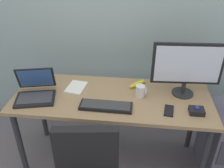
# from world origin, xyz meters

# --- Properties ---
(ground_plane) EXTENTS (8.00, 8.00, 0.00)m
(ground_plane) POSITION_xyz_m (0.00, 0.00, 0.00)
(ground_plane) COLOR slate
(desk) EXTENTS (1.64, 0.64, 0.74)m
(desk) POSITION_xyz_m (0.00, 0.00, 0.66)
(desk) COLOR #9D7A54
(desk) RESTS_ON ground
(monitor_main) EXTENTS (0.56, 0.18, 0.45)m
(monitor_main) POSITION_xyz_m (0.59, 0.11, 1.00)
(monitor_main) COLOR #262628
(monitor_main) RESTS_ON desk
(keyboard) EXTENTS (0.41, 0.14, 0.03)m
(keyboard) POSITION_xyz_m (-0.03, -0.16, 0.76)
(keyboard) COLOR black
(keyboard) RESTS_ON desk
(laptop) EXTENTS (0.37, 0.36, 0.23)m
(laptop) POSITION_xyz_m (-0.63, -0.07, 0.79)
(laptop) COLOR black
(laptop) RESTS_ON desk
(trackball_mouse) EXTENTS (0.11, 0.09, 0.07)m
(trackball_mouse) POSITION_xyz_m (0.66, -0.15, 0.76)
(trackball_mouse) COLOR black
(trackball_mouse) RESTS_ON desk
(coffee_mug) EXTENTS (0.09, 0.08, 0.10)m
(coffee_mug) POSITION_xyz_m (0.24, 0.03, 0.79)
(coffee_mug) COLOR silver
(coffee_mug) RESTS_ON desk
(paper_notepad) EXTENTS (0.18, 0.23, 0.01)m
(paper_notepad) POSITION_xyz_m (-0.33, 0.10, 0.75)
(paper_notepad) COLOR white
(paper_notepad) RESTS_ON desk
(cell_phone) EXTENTS (0.09, 0.15, 0.01)m
(cell_phone) POSITION_xyz_m (0.45, -0.15, 0.75)
(cell_phone) COLOR black
(cell_phone) RESTS_ON desk
(banana) EXTENTS (0.17, 0.16, 0.04)m
(banana) POSITION_xyz_m (0.21, 0.19, 0.76)
(banana) COLOR yellow
(banana) RESTS_ON desk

